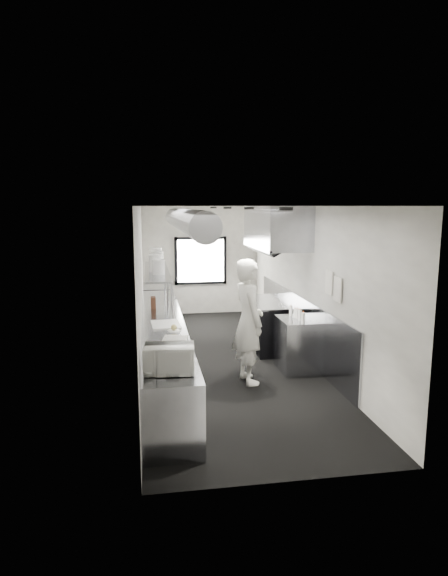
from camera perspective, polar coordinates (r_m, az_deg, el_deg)
name	(u,v)px	position (r m, az deg, el deg)	size (l,w,h in m)	color
floor	(226,360)	(8.91, 0.20, -8.58)	(3.00, 8.00, 0.01)	black
ceiling	(226,206)	(8.46, 0.21, 9.73)	(3.00, 8.00, 0.01)	beige
wall_back	(201,261)	(12.50, -2.81, 3.28)	(3.00, 0.02, 2.80)	silver
wall_front	(293,351)	(4.77, 8.18, -7.41)	(3.00, 0.02, 2.80)	silver
wall_left	(141,287)	(8.46, -9.86, 0.06)	(0.02, 8.00, 2.80)	silver
wall_right	(306,283)	(8.94, 9.73, 0.58)	(0.02, 8.00, 2.80)	silver
wall_cladding	(299,324)	(9.38, 8.87, -4.26)	(0.03, 5.50, 1.10)	#9397A1
hvac_duct	(184,220)	(8.78, -4.78, 8.06)	(0.40, 0.40, 6.40)	gray
service_window	(201,261)	(12.47, -2.79, 3.26)	(1.36, 0.05, 1.25)	white
exhaust_hood	(276,228)	(9.39, 6.17, 7.17)	(0.81, 2.20, 0.88)	#9397A1
prep_counter	(163,347)	(8.20, -7.23, -7.01)	(0.70, 6.00, 0.90)	#9397A1
pass_shelf	(157,272)	(9.44, -7.96, 1.93)	(0.45, 3.00, 0.68)	#9397A1
range	(271,324)	(9.65, 5.62, -4.29)	(0.88, 1.60, 0.94)	black
bottle_station	(298,344)	(8.39, 8.82, -6.65)	(0.65, 0.80, 0.90)	#9397A1
far_work_table	(158,304)	(11.79, -7.89, -1.87)	(0.70, 1.20, 0.90)	#9397A1
notice_sheet_a	(329,283)	(7.79, 12.41, 0.64)	(0.02, 0.28, 0.38)	silver
notice_sheet_b	(338,289)	(7.48, 13.38, -0.15)	(0.02, 0.28, 0.38)	silver
line_cook	(248,321)	(7.62, 2.94, -3.98)	(0.73, 0.48, 1.99)	white
microwave	(169,359)	(5.61, -6.57, -8.38)	(0.53, 0.41, 0.32)	white
deli_tub_a	(156,352)	(6.24, -8.08, -7.59)	(0.14, 0.14, 0.10)	beige
deli_tub_b	(155,350)	(6.35, -8.26, -7.31)	(0.14, 0.14, 0.10)	beige
newspaper	(175,339)	(6.98, -5.89, -6.06)	(0.35, 0.44, 0.01)	white
small_plate	(174,331)	(7.41, -5.98, -5.10)	(0.20, 0.20, 0.02)	white
pastry	(174,327)	(7.40, -5.99, -4.69)	(0.09, 0.09, 0.09)	tan
cutting_board	(166,324)	(7.82, -6.96, -4.32)	(0.45, 0.60, 0.02)	white
knife_block	(153,303)	(9.11, -8.43, -1.73)	(0.09, 0.20, 0.21)	#51291C
plate_stack_a	(159,267)	(8.79, -7.80, 2.50)	(0.23, 0.23, 0.27)	white
plate_stack_b	(155,263)	(9.18, -8.18, 2.95)	(0.25, 0.25, 0.32)	white
plate_stack_c	(157,260)	(9.69, -7.98, 3.37)	(0.24, 0.24, 0.35)	white
plate_stack_d	(155,257)	(9.97, -8.17, 3.67)	(0.25, 0.25, 0.39)	white
squeeze_bottle_a	(303,318)	(7.96, 9.42, -3.55)	(0.06, 0.06, 0.18)	white
squeeze_bottle_b	(300,315)	(8.15, 9.04, -3.20)	(0.06, 0.06, 0.19)	white
squeeze_bottle_c	(297,313)	(8.29, 8.73, -3.01)	(0.06, 0.06, 0.17)	white
squeeze_bottle_d	(295,313)	(8.36, 8.46, -2.95)	(0.05, 0.05, 0.16)	white
squeeze_bottle_e	(291,311)	(8.47, 7.97, -2.70)	(0.06, 0.06, 0.18)	white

